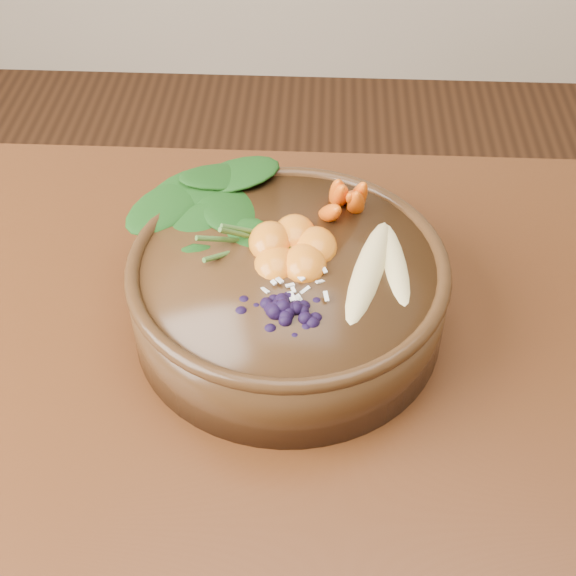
# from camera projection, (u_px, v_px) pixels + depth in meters

# --- Properties ---
(dining_table) EXTENTS (1.60, 0.90, 0.75)m
(dining_table) POSITION_uv_depth(u_px,v_px,m) (558.00, 479.00, 0.84)
(dining_table) COLOR #331C0C
(dining_table) RESTS_ON ground
(stoneware_bowl) EXTENTS (0.34, 0.34, 0.09)m
(stoneware_bowl) POSITION_uv_depth(u_px,v_px,m) (288.00, 295.00, 0.84)
(stoneware_bowl) COLOR #3E2510
(stoneware_bowl) RESTS_ON dining_table
(kale_heap) EXTENTS (0.22, 0.20, 0.05)m
(kale_heap) POSITION_uv_depth(u_px,v_px,m) (246.00, 200.00, 0.85)
(kale_heap) COLOR #174712
(kale_heap) RESTS_ON stoneware_bowl
(carrot_cluster) EXTENTS (0.07, 0.07, 0.09)m
(carrot_cluster) POSITION_uv_depth(u_px,v_px,m) (352.00, 179.00, 0.84)
(carrot_cluster) COLOR orange
(carrot_cluster) RESTS_ON stoneware_bowl
(banana_halves) EXTENTS (0.09, 0.18, 0.03)m
(banana_halves) POSITION_uv_depth(u_px,v_px,m) (383.00, 255.00, 0.80)
(banana_halves) COLOR #E0CC84
(banana_halves) RESTS_ON stoneware_bowl
(mandarin_cluster) EXTENTS (0.10, 0.11, 0.04)m
(mandarin_cluster) POSITION_uv_depth(u_px,v_px,m) (292.00, 237.00, 0.81)
(mandarin_cluster) COLOR orange
(mandarin_cluster) RESTS_ON stoneware_bowl
(blueberry_pile) EXTENTS (0.16, 0.12, 0.05)m
(blueberry_pile) POSITION_uv_depth(u_px,v_px,m) (285.00, 295.00, 0.75)
(blueberry_pile) COLOR black
(blueberry_pile) RESTS_ON stoneware_bowl
(coconut_flakes) EXTENTS (0.11, 0.08, 0.01)m
(coconut_flakes) POSITION_uv_depth(u_px,v_px,m) (288.00, 276.00, 0.79)
(coconut_flakes) COLOR white
(coconut_flakes) RESTS_ON stoneware_bowl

